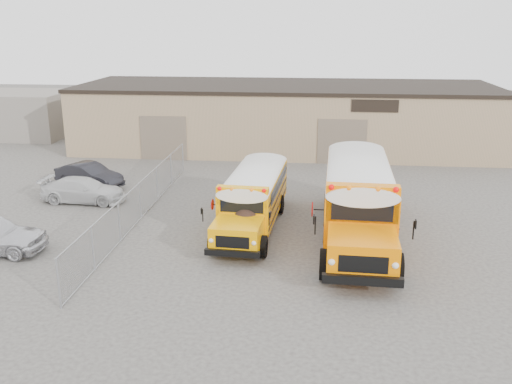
# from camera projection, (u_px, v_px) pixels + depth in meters

# --- Properties ---
(ground) EXTENTS (120.00, 120.00, 0.00)m
(ground) POSITION_uv_depth(u_px,v_px,m) (259.00, 247.00, 24.01)
(ground) COLOR #44413E
(ground) RESTS_ON ground
(warehouse) EXTENTS (30.20, 10.20, 4.67)m
(warehouse) POSITION_uv_depth(u_px,v_px,m) (285.00, 116.00, 42.37)
(warehouse) COLOR #877453
(warehouse) RESTS_ON ground
(chainlink_fence) EXTENTS (0.07, 18.07, 1.81)m
(chainlink_fence) POSITION_uv_depth(u_px,v_px,m) (140.00, 201.00, 27.21)
(chainlink_fence) COLOR #94969C
(chainlink_fence) RESTS_ON ground
(distant_building_left) EXTENTS (8.00, 6.00, 3.60)m
(distant_building_left) POSITION_uv_depth(u_px,v_px,m) (18.00, 114.00, 46.63)
(distant_building_left) COLOR gray
(distant_building_left) RESTS_ON ground
(school_bus_left) EXTENTS (2.99, 9.08, 2.62)m
(school_bus_left) POSITION_uv_depth(u_px,v_px,m) (270.00, 165.00, 31.36)
(school_bus_left) COLOR #FDA500
(school_bus_left) RESTS_ON ground
(school_bus_right) EXTENTS (3.60, 11.45, 3.32)m
(school_bus_right) POSITION_uv_depth(u_px,v_px,m) (354.00, 158.00, 31.31)
(school_bus_right) COLOR #FF7C00
(school_bus_right) RESTS_ON ground
(tarp_bundle) EXTENTS (1.26, 1.26, 1.72)m
(tarp_bundle) POSITION_uv_depth(u_px,v_px,m) (246.00, 226.00, 23.88)
(tarp_bundle) COLOR black
(tarp_bundle) RESTS_ON ground
(car_white) EXTENTS (4.47, 1.96, 1.28)m
(car_white) POSITION_uv_depth(u_px,v_px,m) (83.00, 190.00, 29.84)
(car_white) COLOR silver
(car_white) RESTS_ON ground
(car_dark) EXTENTS (4.37, 2.95, 1.36)m
(car_dark) POSITION_uv_depth(u_px,v_px,m) (89.00, 175.00, 32.56)
(car_dark) COLOR black
(car_dark) RESTS_ON ground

